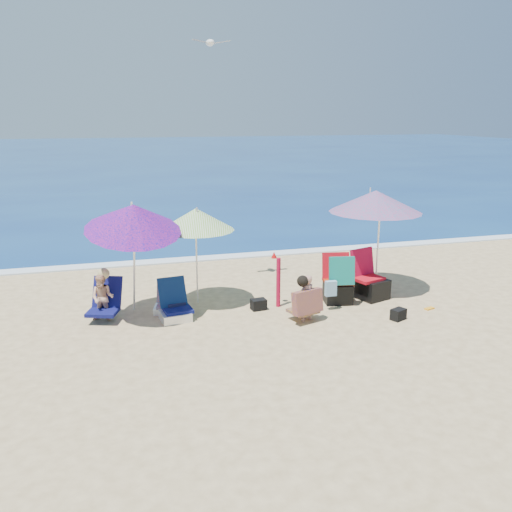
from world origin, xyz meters
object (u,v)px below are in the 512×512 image
object	(u,v)px
camp_chair_left	(371,284)
camp_chair_right	(338,285)
umbrella_striped	(196,219)
chair_navy	(175,309)
furled_umbrella	(277,277)
umbrella_turquoise	(376,201)
seagull	(210,43)
chair_rainbow	(167,304)
person_center	(306,299)
person_left	(103,297)
umbrella_blue	(133,218)

from	to	relation	value
camp_chair_left	camp_chair_right	world-z (taller)	camp_chair_right
umbrella_striped	chair_navy	size ratio (longest dim) A/B	2.71
furled_umbrella	umbrella_turquoise	bearing A→B (deg)	9.82
seagull	chair_rainbow	bearing A→B (deg)	-132.89
chair_navy	chair_rainbow	distance (m)	0.45
person_center	umbrella_turquoise	bearing A→B (deg)	33.18
furled_umbrella	chair_rainbow	distance (m)	2.30
umbrella_striped	chair_rainbow	world-z (taller)	umbrella_striped
umbrella_striped	person_left	world-z (taller)	umbrella_striped
person_left	seagull	distance (m)	5.59
person_left	camp_chair_left	bearing A→B (deg)	-2.42
camp_chair_right	chair_navy	bearing A→B (deg)	179.99
umbrella_blue	camp_chair_left	world-z (taller)	umbrella_blue
chair_navy	seagull	distance (m)	5.49
chair_navy	camp_chair_right	bearing A→B (deg)	-0.01
person_left	chair_rainbow	bearing A→B (deg)	5.94
chair_rainbow	camp_chair_right	bearing A→B (deg)	-7.06
umbrella_striped	camp_chair_right	xyz separation A→B (m)	(2.82, -0.70, -1.41)
umbrella_turquoise	umbrella_blue	size ratio (longest dim) A/B	1.08
person_left	camp_chair_right	bearing A→B (deg)	-3.76
chair_rainbow	furled_umbrella	bearing A→B (deg)	-7.47
furled_umbrella	camp_chair_right	xyz separation A→B (m)	(1.28, -0.14, -0.24)
seagull	camp_chair_right	bearing A→B (deg)	-38.59
umbrella_blue	person_center	bearing A→B (deg)	-17.19
chair_rainbow	person_center	world-z (taller)	person_center
umbrella_blue	seagull	bearing A→B (deg)	42.01
umbrella_blue	camp_chair_left	xyz separation A→B (m)	(4.87, -0.07, -1.68)
camp_chair_right	person_left	distance (m)	4.72
camp_chair_left	person_left	world-z (taller)	camp_chair_left
chair_navy	umbrella_striped	bearing A→B (deg)	50.74
chair_rainbow	seagull	distance (m)	5.42
chair_rainbow	umbrella_turquoise	bearing A→B (deg)	1.41
chair_rainbow	seagull	xyz separation A→B (m)	(1.26, 1.36, 5.09)
umbrella_turquoise	chair_rainbow	world-z (taller)	umbrella_turquoise
chair_navy	seagull	size ratio (longest dim) A/B	0.95
umbrella_turquoise	furled_umbrella	bearing A→B (deg)	-170.18
umbrella_striped	furled_umbrella	xyz separation A→B (m)	(1.54, -0.56, -1.17)
umbrella_striped	camp_chair_left	xyz separation A→B (m)	(3.62, -0.63, -1.48)
umbrella_turquoise	seagull	xyz separation A→B (m)	(-3.30, 1.25, 3.24)
furled_umbrella	person_left	distance (m)	3.44
umbrella_striped	person_center	distance (m)	2.72
umbrella_blue	chair_rainbow	world-z (taller)	umbrella_blue
umbrella_striped	person_left	xyz separation A→B (m)	(-1.89, -0.39, -1.34)
camp_chair_left	person_left	bearing A→B (deg)	177.58
umbrella_blue	camp_chair_left	distance (m)	5.15
umbrella_striped	person_left	bearing A→B (deg)	-168.27
camp_chair_right	person_center	world-z (taller)	camp_chair_right
umbrella_turquoise	chair_navy	bearing A→B (deg)	-173.00
umbrella_striped	umbrella_turquoise	bearing A→B (deg)	-2.28
umbrella_blue	camp_chair_right	bearing A→B (deg)	-2.02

